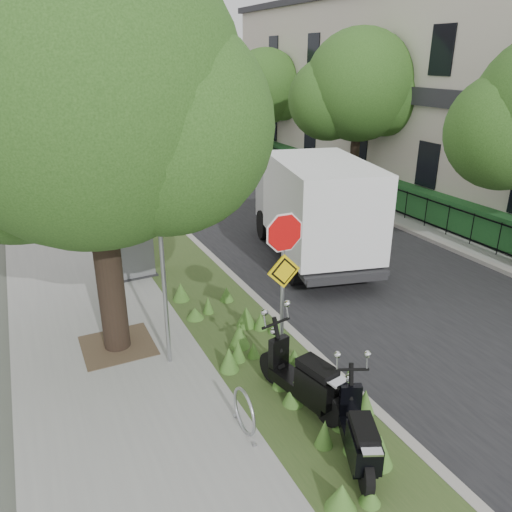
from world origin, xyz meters
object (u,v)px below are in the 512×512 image
Objects in this scene: scooter_near at (308,385)px; utility_cabinet at (135,253)px; scooter_far at (360,443)px; box_truck at (314,205)px; sign_assembly at (284,263)px.

scooter_near is 6.84m from utility_cabinet.
scooter_far is 0.28× the size of box_truck.
utility_cabinet reaches higher than scooter_near.
sign_assembly is at bearing 84.44° from scooter_near.
sign_assembly is at bearing -75.71° from utility_cabinet.
scooter_near is 1.41m from scooter_far.
scooter_near is 7.06m from box_truck.
utility_cabinet is at bearing 170.80° from box_truck.
scooter_near reaches higher than scooter_far.
utility_cabinet reaches higher than scooter_far.
scooter_near is 1.17× the size of scooter_far.
sign_assembly is at bearing -127.24° from box_truck.
sign_assembly is 1.89× the size of scooter_far.
box_truck is at bearing 52.76° from sign_assembly.
scooter_near is 0.33× the size of box_truck.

